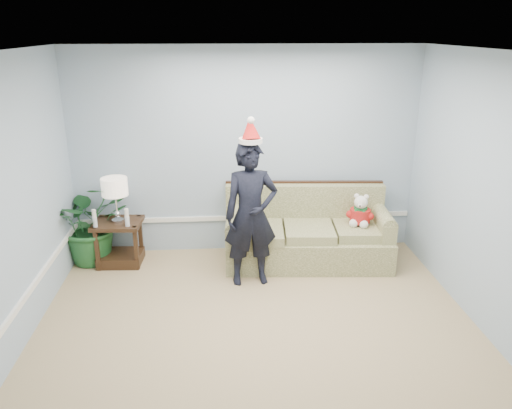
{
  "coord_description": "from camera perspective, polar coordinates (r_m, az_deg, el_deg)",
  "views": [
    {
      "loc": [
        -0.34,
        -3.82,
        2.89
      ],
      "look_at": [
        0.06,
        1.55,
        0.97
      ],
      "focal_mm": 35.0,
      "sensor_mm": 36.0,
      "label": 1
    }
  ],
  "objects": [
    {
      "name": "table_lamp",
      "position": [
        6.39,
        -15.85,
        1.75
      ],
      "size": [
        0.32,
        0.32,
        0.57
      ],
      "color": "silver",
      "rests_on": "side_table"
    },
    {
      "name": "teddy_bear",
      "position": [
        6.45,
        11.85,
        -1.04
      ],
      "size": [
        0.33,
        0.33,
        0.42
      ],
      "rotation": [
        0.0,
        0.0,
        -0.38
      ],
      "color": "white",
      "rests_on": "sofa"
    },
    {
      "name": "houseplant",
      "position": [
        6.72,
        -18.31,
        -1.88
      ],
      "size": [
        1.26,
        1.2,
        1.08
      ],
      "primitive_type": "imported",
      "rotation": [
        0.0,
        0.0,
        0.49
      ],
      "color": "#1E5928",
      "rests_on": "room_shell"
    },
    {
      "name": "sofa",
      "position": [
        6.51,
        5.86,
        -3.51
      ],
      "size": [
        2.14,
        1.04,
        0.97
      ],
      "rotation": [
        0.0,
        0.0,
        -0.07
      ],
      "color": "#4F5629",
      "rests_on": "room_shell"
    },
    {
      "name": "side_table",
      "position": [
        6.66,
        -15.29,
        -4.71
      ],
      "size": [
        0.63,
        0.54,
        0.58
      ],
      "rotation": [
        0.0,
        0.0,
        -0.06
      ],
      "color": "#372314",
      "rests_on": "room_shell"
    },
    {
      "name": "man",
      "position": [
        5.74,
        -0.59,
        -1.19
      ],
      "size": [
        0.66,
        0.48,
        1.7
      ],
      "primitive_type": "imported",
      "rotation": [
        0.0,
        0.0,
        0.11
      ],
      "color": "black",
      "rests_on": "room_shell"
    },
    {
      "name": "wainscot_trim",
      "position": [
        5.62,
        -12.48,
        -6.6
      ],
      "size": [
        4.49,
        4.99,
        0.06
      ],
      "color": "white",
      "rests_on": "room_shell"
    },
    {
      "name": "room_shell",
      "position": [
        4.13,
        0.75,
        -2.26
      ],
      "size": [
        4.54,
        5.04,
        2.74
      ],
      "color": "tan",
      "rests_on": "ground"
    },
    {
      "name": "santa_hat",
      "position": [
        5.48,
        -0.63,
        8.43
      ],
      "size": [
        0.3,
        0.33,
        0.31
      ],
      "rotation": [
        0.0,
        0.0,
        0.14
      ],
      "color": "white",
      "rests_on": "man"
    },
    {
      "name": "candle_pair",
      "position": [
        6.35,
        -16.26,
        -1.55
      ],
      "size": [
        0.45,
        0.06,
        0.23
      ],
      "color": "silver",
      "rests_on": "side_table"
    }
  ]
}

